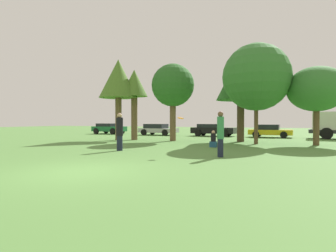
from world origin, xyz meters
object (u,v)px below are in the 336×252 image
object	(u,v)px
parked_car_green	(109,128)
tree_0	(118,80)
tree_3	(241,76)
parked_car_black	(213,130)
bystander_sitting	(213,140)
tree_4	(256,77)
person_thrower	(120,132)
tree_1	(134,86)
parked_car_silver	(158,129)
frisbee	(181,118)
tree_2	(173,86)
person_catcher	(220,133)
parked_car_yellow	(270,131)
tree_5	(317,89)

from	to	relation	value
parked_car_green	tree_0	bearing A→B (deg)	-47.46
tree_3	parked_car_black	distance (m)	8.75
bystander_sitting	tree_4	distance (m)	5.62
person_thrower	tree_3	xyz separation A→B (m)	(4.85, 8.81, 3.87)
parked_car_green	parked_car_black	size ratio (longest dim) A/B	0.90
person_thrower	parked_car_black	world-z (taller)	person_thrower
tree_1	parked_car_green	xyz separation A→B (m)	(-8.16, 7.83, -3.74)
bystander_sitting	tree_1	size ratio (longest dim) A/B	0.17
tree_0	tree_1	xyz separation A→B (m)	(1.10, 0.67, -0.48)
parked_car_green	parked_car_silver	bearing A→B (deg)	2.14
frisbee	tree_2	world-z (taller)	tree_2
person_catcher	tree_2	world-z (taller)	tree_2
tree_4	person_thrower	bearing A→B (deg)	-130.87
tree_1	parked_car_yellow	distance (m)	13.37
frisbee	tree_3	xyz separation A→B (m)	(1.22, 9.34, 3.18)
bystander_sitting	parked_car_green	distance (m)	19.43
tree_2	tree_4	distance (m)	6.29
tree_1	tree_5	world-z (taller)	tree_1
person_thrower	tree_1	size ratio (longest dim) A/B	0.34
person_thrower	tree_5	xyz separation A→B (m)	(9.75, 7.67, 2.57)
tree_1	person_catcher	bearing A→B (deg)	-41.47
tree_1	tree_4	size ratio (longest dim) A/B	0.86
bystander_sitting	tree_3	distance (m)	6.74
tree_3	parked_car_black	world-z (taller)	tree_3
person_catcher	parked_car_black	bearing A→B (deg)	-69.77
bystander_sitting	tree_5	bearing A→B (deg)	33.99
frisbee	bystander_sitting	bearing A→B (deg)	84.57
tree_1	frisbee	bearing A→B (deg)	-48.22
tree_0	parked_car_black	xyz separation A→B (m)	(5.63, 8.70, -4.24)
frisbee	parked_car_yellow	bearing A→B (deg)	79.80
person_thrower	tree_2	bearing A→B (deg)	95.81
tree_1	tree_3	world-z (taller)	tree_3
parked_car_yellow	tree_2	bearing A→B (deg)	-127.41
parked_car_black	parked_car_yellow	size ratio (longest dim) A/B	1.13
parked_car_black	parked_car_yellow	xyz separation A→B (m)	(5.47, -0.00, -0.03)
person_thrower	frisbee	world-z (taller)	person_thrower
bystander_sitting	tree_4	size ratio (longest dim) A/B	0.15
tree_1	parked_car_yellow	world-z (taller)	tree_1
person_catcher	parked_car_green	bearing A→B (deg)	-37.84
frisbee	parked_car_yellow	distance (m)	16.29
tree_0	tree_3	world-z (taller)	tree_3
tree_0	parked_car_yellow	world-z (taller)	tree_0
parked_car_green	parked_car_yellow	size ratio (longest dim) A/B	1.02
parked_car_yellow	parked_car_black	bearing A→B (deg)	-177.24
bystander_sitting	parked_car_yellow	bearing A→B (deg)	78.04
frisbee	parked_car_green	distance (m)	22.01
tree_1	parked_car_black	distance (m)	9.96
person_catcher	tree_4	world-z (taller)	tree_4
tree_1	parked_car_green	bearing A→B (deg)	136.19
person_catcher	parked_car_silver	distance (m)	18.87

